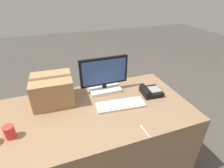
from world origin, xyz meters
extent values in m
plane|color=#47423D|center=(0.00, 0.00, 0.00)|extent=(12.00, 12.00, 0.00)
cube|color=#8C6B4C|center=(0.00, 0.00, 0.36)|extent=(1.80, 0.90, 0.72)
cube|color=white|center=(0.22, 0.29, 0.74)|extent=(0.32, 0.21, 0.03)
cylinder|color=black|center=(0.22, 0.29, 0.77)|extent=(0.04, 0.04, 0.04)
cube|color=black|center=(0.22, 0.29, 0.94)|extent=(0.49, 0.03, 0.29)
cube|color=#2D4C8C|center=(0.22, 0.27, 0.94)|extent=(0.44, 0.01, 0.24)
cube|color=beige|center=(0.28, -0.02, 0.73)|extent=(0.45, 0.19, 0.02)
cube|color=#B7B2A8|center=(0.28, -0.02, 0.75)|extent=(0.41, 0.16, 0.01)
cube|color=black|center=(0.64, 0.06, 0.74)|extent=(0.21, 0.21, 0.05)
cube|color=black|center=(0.58, 0.06, 0.78)|extent=(0.06, 0.19, 0.03)
cube|color=gray|center=(0.68, 0.06, 0.77)|extent=(0.12, 0.12, 0.01)
cylinder|color=red|center=(-0.61, -0.10, 0.77)|extent=(0.07, 0.07, 0.09)
cylinder|color=red|center=(-0.61, -0.10, 0.82)|extent=(0.08, 0.08, 0.01)
cube|color=silver|center=(0.33, -0.39, 0.72)|extent=(0.01, 0.11, 0.00)
ellipsoid|color=silver|center=(0.33, -0.33, 0.72)|extent=(0.02, 0.03, 0.00)
cube|color=#9E754C|center=(-0.28, 0.25, 0.85)|extent=(0.37, 0.33, 0.25)
cube|color=brown|center=(-0.28, 0.25, 0.97)|extent=(0.35, 0.05, 0.00)
camera|label=1|loc=(-0.23, -1.20, 1.68)|focal=28.00mm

